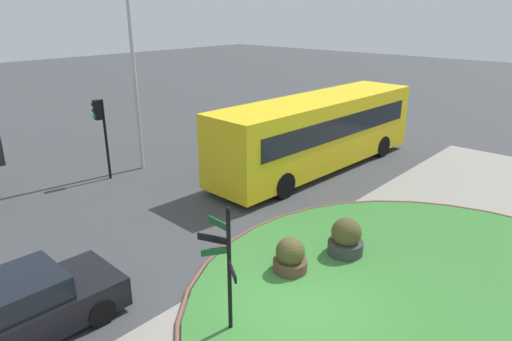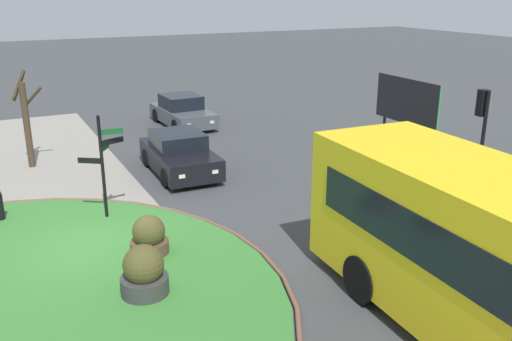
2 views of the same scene
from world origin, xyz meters
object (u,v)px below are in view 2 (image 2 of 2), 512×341
object	(u,v)px
car_far_lane	(179,155)
planter_kerbside	(144,274)
signpost_directional	(103,160)
car_near_lane	(182,112)
billboard_left	(407,103)
street_tree_bare	(26,118)
traffic_light_near	(482,119)
planter_near_signpost	(149,238)

from	to	relation	value
car_far_lane	planter_kerbside	size ratio (longest dim) A/B	3.41
signpost_directional	car_near_lane	world-z (taller)	signpost_directional
car_far_lane	planter_kerbside	world-z (taller)	car_far_lane
planter_kerbside	signpost_directional	bearing A→B (deg)	177.17
billboard_left	street_tree_bare	world-z (taller)	street_tree_bare
traffic_light_near	planter_near_signpost	xyz separation A→B (m)	(-0.55, -10.02, -1.97)
planter_kerbside	traffic_light_near	bearing A→B (deg)	96.45
signpost_directional	car_near_lane	xyz separation A→B (m)	(-9.51, 5.54, -1.07)
car_near_lane	car_far_lane	xyz separation A→B (m)	(6.57, -2.42, 0.02)
street_tree_bare	car_near_lane	bearing A→B (deg)	116.90
signpost_directional	planter_kerbside	distance (m)	4.63
planter_near_signpost	billboard_left	bearing A→B (deg)	110.93
billboard_left	street_tree_bare	size ratio (longest dim) A/B	1.01
car_near_lane	street_tree_bare	bearing A→B (deg)	-65.63
billboard_left	planter_near_signpost	bearing A→B (deg)	-68.15
billboard_left	street_tree_bare	bearing A→B (deg)	-106.82
traffic_light_near	planter_kerbside	distance (m)	10.87
car_near_lane	planter_kerbside	world-z (taller)	car_near_lane
signpost_directional	billboard_left	distance (m)	12.10
planter_kerbside	street_tree_bare	size ratio (longest dim) A/B	0.34
traffic_light_near	planter_kerbside	size ratio (longest dim) A/B	2.81
street_tree_bare	billboard_left	bearing A→B (deg)	72.26
planter_near_signpost	car_near_lane	bearing A→B (deg)	157.16
car_near_lane	car_far_lane	world-z (taller)	car_far_lane
billboard_left	planter_near_signpost	xyz separation A→B (m)	(4.43, -11.58, -1.43)
car_far_lane	planter_near_signpost	world-z (taller)	car_far_lane
car_far_lane	billboard_left	size ratio (longest dim) A/B	1.15
signpost_directional	street_tree_bare	world-z (taller)	street_tree_bare
traffic_light_near	billboard_left	distance (m)	5.25
car_far_lane	billboard_left	xyz separation A→B (m)	(1.23, 8.85, 1.24)
billboard_left	planter_near_signpost	distance (m)	12.48
car_far_lane	street_tree_bare	world-z (taller)	street_tree_bare
car_near_lane	billboard_left	size ratio (longest dim) A/B	1.20
signpost_directional	planter_kerbside	world-z (taller)	signpost_directional
car_far_lane	traffic_light_near	world-z (taller)	traffic_light_near
planter_near_signpost	planter_kerbside	size ratio (longest dim) A/B	0.89
car_far_lane	planter_near_signpost	distance (m)	6.29
street_tree_bare	planter_kerbside	bearing A→B (deg)	6.42
car_near_lane	billboard_left	xyz separation A→B (m)	(7.80, 6.43, 1.26)
car_near_lane	billboard_left	distance (m)	10.18
billboard_left	planter_kerbside	world-z (taller)	billboard_left
traffic_light_near	street_tree_bare	distance (m)	15.02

